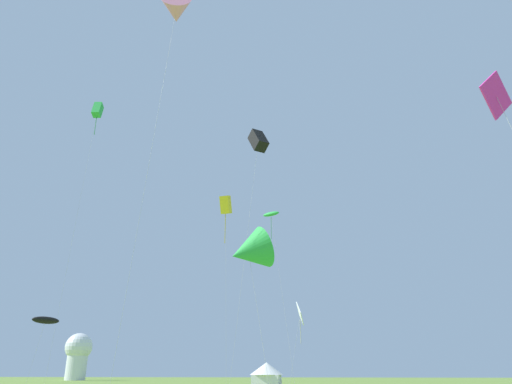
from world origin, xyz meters
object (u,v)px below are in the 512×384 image
kite_white_diamond (300,315)px  kite_pink_delta (176,10)px  kite_green_box (98,110)px  kite_black_parafoil (46,320)px  kite_black_box (258,141)px  kite_green_parafoil (271,215)px  kite_green_delta (248,251)px  observatory_dome (78,354)px  festival_tent_center (267,373)px  kite_magenta_diamond (497,97)px  kite_yellow_box (226,205)px

kite_white_diamond → kite_pink_delta: size_ratio=0.32×
kite_green_box → kite_black_parafoil: 28.65m
kite_black_box → kite_white_diamond: bearing=80.0°
kite_green_parafoil → kite_green_delta: bearing=-86.3°
kite_green_delta → kite_white_diamond: (0.93, 28.79, -0.97)m
kite_green_parafoil → kite_white_diamond: bearing=73.7°
kite_green_box → kite_white_diamond: bearing=16.7°
kite_green_box → kite_pink_delta: size_ratio=1.19×
kite_green_delta → observatory_dome: size_ratio=1.02×
kite_green_delta → kite_green_box: 41.56m
kite_green_box → festival_tent_center: 42.95m
kite_green_parafoil → kite_pink_delta: kite_pink_delta is taller
kite_magenta_diamond → observatory_dome: 115.43m
kite_pink_delta → kite_green_box: bearing=130.3°
kite_black_parafoil → festival_tent_center: (19.70, 23.35, -5.10)m
kite_magenta_diamond → kite_yellow_box: kite_yellow_box is taller
kite_magenta_diamond → kite_black_box: bearing=125.0°
kite_yellow_box → kite_pink_delta: size_ratio=0.63×
kite_yellow_box → kite_black_parafoil: size_ratio=2.67×
kite_magenta_diamond → kite_black_parafoil: 46.39m
kite_white_diamond → kite_green_box: kite_green_box is taller
kite_black_box → kite_yellow_box: size_ratio=1.35×
kite_magenta_diamond → kite_black_box: size_ratio=0.61×
kite_yellow_box → kite_green_box: size_ratio=0.53×
kite_white_diamond → kite_green_delta: bearing=-91.9°
kite_green_delta → observatory_dome: kite_green_delta is taller
kite_green_delta → kite_black_parafoil: size_ratio=1.52×
kite_white_diamond → kite_black_box: kite_black_box is taller
kite_white_diamond → kite_black_parafoil: bearing=-153.0°
kite_black_box → kite_yellow_box: 7.67m
kite_white_diamond → kite_yellow_box: size_ratio=0.51×
kite_yellow_box → observatory_dome: 84.90m
kite_black_parafoil → observatory_dome: 73.46m
kite_green_box → kite_green_parafoil: bearing=-0.2°
kite_green_delta → kite_magenta_diamond: bearing=-31.5°
kite_white_diamond → observatory_dome: (-58.44, 52.69, -2.29)m
kite_pink_delta → kite_green_delta: bearing=16.6°
kite_white_diamond → kite_black_box: 22.29m
kite_green_parafoil → festival_tent_center: kite_green_parafoil is taller
kite_magenta_diamond → kite_green_parafoil: kite_green_parafoil is taller
kite_yellow_box → kite_white_diamond: bearing=64.3°
kite_black_parafoil → festival_tent_center: bearing=49.8°
kite_pink_delta → kite_black_parafoil: size_ratio=4.22×
observatory_dome → kite_green_delta: bearing=-54.8°
kite_green_parafoil → kite_black_parafoil: (-23.16, -5.10, -11.94)m
observatory_dome → kite_pink_delta: bearing=-58.1°
kite_yellow_box → kite_green_box: kite_green_box is taller
kite_black_parafoil → kite_magenta_diamond: bearing=-32.4°
kite_green_parafoil → kite_yellow_box: size_ratio=0.99×
kite_green_parafoil → kite_pink_delta: (-4.36, -22.65, 10.28)m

